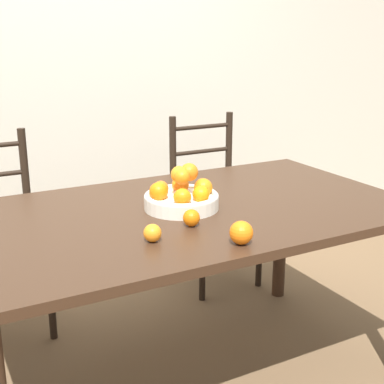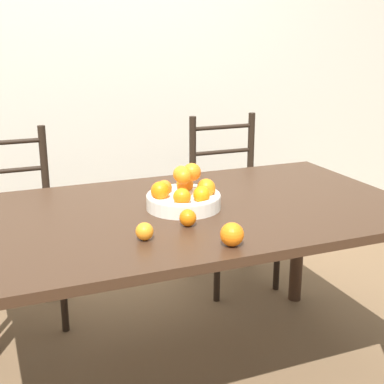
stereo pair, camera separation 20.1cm
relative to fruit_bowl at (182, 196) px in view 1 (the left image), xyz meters
The scene contains 8 objects.
ground_plane 0.82m from the fruit_bowl, 33.29° to the right, with size 12.00×12.00×0.00m, color brown.
wall_back 1.60m from the fruit_bowl, 89.49° to the left, with size 8.00×0.06×2.60m.
dining_table 0.14m from the fruit_bowl, 33.29° to the right, with size 1.79×1.02×0.77m.
fruit_bowl is the anchor object (origin of this frame).
orange_loose_0 0.36m from the fruit_bowl, 132.60° to the right, with size 0.06×0.06×0.06m.
orange_loose_1 0.21m from the fruit_bowl, 107.42° to the right, with size 0.06×0.06×0.06m.
orange_loose_2 0.42m from the fruit_bowl, 89.69° to the right, with size 0.08×0.08×0.08m.
chair_right 1.06m from the fruit_bowl, 52.59° to the left, with size 0.42×0.40×0.98m.
Camera 1 is at (-0.92, -1.78, 1.44)m, focal length 50.00 mm.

